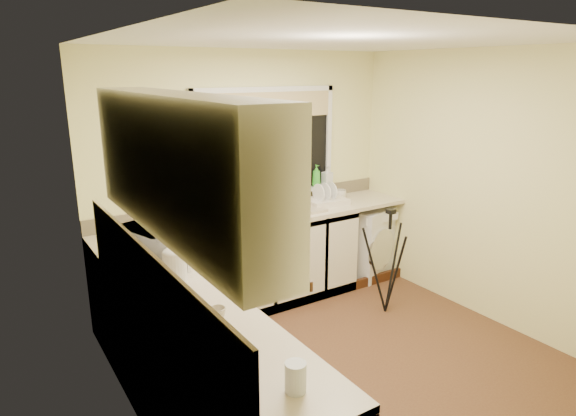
{
  "coord_description": "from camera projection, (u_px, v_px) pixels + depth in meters",
  "views": [
    {
      "loc": [
        -2.3,
        -2.8,
        2.25
      ],
      "look_at": [
        -0.14,
        0.55,
        1.15
      ],
      "focal_mm": 31.11,
      "sensor_mm": 36.0,
      "label": 1
    }
  ],
  "objects": [
    {
      "name": "splashback_back",
      "position": [
        249.0,
        202.0,
        5.01
      ],
      "size": [
        3.2,
        0.02,
        0.14
      ],
      "primitive_type": "cube",
      "color": "beige",
      "rests_on": "wall_back"
    },
    {
      "name": "microwave",
      "position": [
        153.0,
        244.0,
        3.61
      ],
      "size": [
        0.46,
        0.56,
        0.27
      ],
      "primitive_type": "imported",
      "rotation": [
        0.0,
        0.0,
        1.87
      ],
      "color": "silver",
      "rests_on": "worktop_left"
    },
    {
      "name": "soap_bottle_green",
      "position": [
        316.0,
        176.0,
        5.31
      ],
      "size": [
        0.09,
        0.1,
        0.24
      ],
      "primitive_type": "imported",
      "rotation": [
        0.0,
        0.0,
        0.04
      ],
      "color": "green",
      "rests_on": "windowsill"
    },
    {
      "name": "kettle",
      "position": [
        175.0,
        267.0,
        3.28
      ],
      "size": [
        0.16,
        0.16,
        0.21
      ],
      "primitive_type": "cylinder",
      "color": "silver",
      "rests_on": "worktop_left"
    },
    {
      "name": "window_glass",
      "position": [
        266.0,
        143.0,
        4.96
      ],
      "size": [
        1.5,
        0.02,
        1.0
      ],
      "primitive_type": "cube",
      "color": "black",
      "rests_on": "wall_back"
    },
    {
      "name": "base_cabinet_left",
      "position": [
        203.0,
        381.0,
        3.03
      ],
      "size": [
        0.54,
        2.4,
        0.86
      ],
      "primitive_type": "cube",
      "color": "silver",
      "rests_on": "floor"
    },
    {
      "name": "plant_a",
      "position": [
        223.0,
        188.0,
        4.75
      ],
      "size": [
        0.13,
        0.09,
        0.24
      ],
      "primitive_type": "imported",
      "rotation": [
        0.0,
        0.0,
        0.03
      ],
      "color": "#999999",
      "rests_on": "windowsill"
    },
    {
      "name": "dish_rack",
      "position": [
        326.0,
        201.0,
        5.21
      ],
      "size": [
        0.44,
        0.35,
        0.06
      ],
      "primitive_type": "cube",
      "rotation": [
        0.0,
        0.0,
        -0.1
      ],
      "color": "beige",
      "rests_on": "worktop_back"
    },
    {
      "name": "sink",
      "position": [
        281.0,
        211.0,
        4.9
      ],
      "size": [
        0.82,
        0.46,
        0.03
      ],
      "primitive_type": "cube",
      "color": "tan",
      "rests_on": "worktop_back"
    },
    {
      "name": "wall_back",
      "position": [
        248.0,
        177.0,
        4.96
      ],
      "size": [
        3.2,
        0.0,
        3.2
      ],
      "primitive_type": "plane",
      "rotation": [
        1.57,
        0.0,
        0.0
      ],
      "color": "#F1EDA0",
      "rests_on": "ground"
    },
    {
      "name": "window_blind",
      "position": [
        266.0,
        105.0,
        4.84
      ],
      "size": [
        1.5,
        0.02,
        0.25
      ],
      "primitive_type": "cube",
      "color": "tan",
      "rests_on": "wall_back"
    },
    {
      "name": "plant_d",
      "position": [
        293.0,
        179.0,
        5.14
      ],
      "size": [
        0.27,
        0.25,
        0.24
      ],
      "primitive_type": "imported",
      "rotation": [
        0.0,
        0.0,
        -0.32
      ],
      "color": "#999999",
      "rests_on": "windowsill"
    },
    {
      "name": "plant_c",
      "position": [
        272.0,
        182.0,
        5.0
      ],
      "size": [
        0.18,
        0.18,
        0.25
      ],
      "primitive_type": "imported",
      "rotation": [
        0.0,
        0.0,
        0.35
      ],
      "color": "#999999",
      "rests_on": "windowsill"
    },
    {
      "name": "plant_b",
      "position": [
        251.0,
        185.0,
        4.9
      ],
      "size": [
        0.14,
        0.13,
        0.22
      ],
      "primitive_type": "imported",
      "rotation": [
        0.0,
        0.0,
        0.27
      ],
      "color": "#999999",
      "rests_on": "windowsill"
    },
    {
      "name": "base_cabinet_back",
      "position": [
        235.0,
        268.0,
        4.76
      ],
      "size": [
        2.55,
        0.6,
        0.86
      ],
      "primitive_type": "cube",
      "color": "silver",
      "rests_on": "floor"
    },
    {
      "name": "wall_left",
      "position": [
        129.0,
        253.0,
        2.9
      ],
      "size": [
        0.0,
        3.0,
        3.0
      ],
      "primitive_type": "plane",
      "rotation": [
        1.57,
        0.0,
        1.57
      ],
      "color": "#F1EDA0",
      "rests_on": "ground"
    },
    {
      "name": "worktop_left",
      "position": [
        200.0,
        314.0,
        2.91
      ],
      "size": [
        0.6,
        2.4,
        0.04
      ],
      "primitive_type": "cube",
      "color": "beige",
      "rests_on": "base_cabinet_left"
    },
    {
      "name": "steel_jar",
      "position": [
        175.0,
        299.0,
        2.94
      ],
      "size": [
        0.07,
        0.07,
        0.1
      ],
      "primitive_type": "cylinder",
      "color": "silver",
      "rests_on": "worktop_left"
    },
    {
      "name": "cup_left",
      "position": [
        218.0,
        315.0,
        2.77
      ],
      "size": [
        0.12,
        0.12,
        0.09
      ],
      "primitive_type": "imported",
      "rotation": [
        0.0,
        0.0,
        0.28
      ],
      "color": "beige",
      "rests_on": "worktop_left"
    },
    {
      "name": "upper_cabinet",
      "position": [
        177.0,
        165.0,
        2.47
      ],
      "size": [
        0.28,
        1.9,
        0.7
      ],
      "primitive_type": "cube",
      "color": "silver",
      "rests_on": "wall_left"
    },
    {
      "name": "ceiling",
      "position": [
        348.0,
        40.0,
        3.41
      ],
      "size": [
        3.2,
        3.2,
        0.0
      ],
      "primitive_type": "plane",
      "rotation": [
        3.14,
        0.0,
        0.0
      ],
      "color": "white",
      "rests_on": "ground"
    },
    {
      "name": "cup_back",
      "position": [
        340.0,
        195.0,
        5.39
      ],
      "size": [
        0.17,
        0.17,
        0.11
      ],
      "primitive_type": "imported",
      "rotation": [
        0.0,
        0.0,
        -0.38
      ],
      "color": "silver",
      "rests_on": "worktop_back"
    },
    {
      "name": "wall_front",
      "position": [
        530.0,
        280.0,
        2.53
      ],
      "size": [
        3.2,
        0.0,
        3.2
      ],
      "primitive_type": "plane",
      "rotation": [
        -1.57,
        0.0,
        0.0
      ],
      "color": "#F1EDA0",
      "rests_on": "ground"
    },
    {
      "name": "wall_right",
      "position": [
        479.0,
        186.0,
        4.58
      ],
      "size": [
        0.0,
        3.0,
        3.0
      ],
      "primitive_type": "plane",
      "rotation": [
        1.57,
        0.0,
        -1.57
      ],
      "color": "#F1EDA0",
      "rests_on": "ground"
    },
    {
      "name": "windowsill",
      "position": [
        269.0,
        195.0,
        5.05
      ],
      "size": [
        1.6,
        0.14,
        0.03
      ],
      "primitive_type": "cube",
      "color": "white",
      "rests_on": "wall_back"
    },
    {
      "name": "soap_bottle_clear",
      "position": [
        327.0,
        176.0,
        5.38
      ],
      "size": [
        0.1,
        0.1,
        0.21
      ],
      "primitive_type": "imported",
      "rotation": [
        0.0,
        0.0,
        0.01
      ],
      "color": "#999999",
      "rests_on": "windowsill"
    },
    {
      "name": "laptop",
      "position": [
        214.0,
        217.0,
        4.53
      ],
      "size": [
        0.38,
        0.37,
        0.25
      ],
      "rotation": [
        0.0,
        0.0,
        -0.17
      ],
      "color": "#A8A8B0",
      "rests_on": "worktop_back"
    },
    {
      "name": "splashback_left",
      "position": [
        148.0,
        286.0,
        2.7
      ],
      "size": [
        0.02,
        2.4,
        0.45
      ],
      "primitive_type": "cube",
      "color": "beige",
      "rests_on": "wall_left"
    },
    {
      "name": "worktop_back",
      "position": [
        263.0,
        218.0,
        4.81
      ],
      "size": [
        3.2,
        0.6,
        0.04
      ],
      "primitive_type": "cube",
      "color": "beige",
      "rests_on": "base_cabinet_back"
    },
    {
      "name": "floor",
      "position": [
        339.0,
        356.0,
        4.07
      ],
      "size": [
        3.2,
        3.2,
        0.0
      ],
      "primitive_type": "plane",
      "color": "brown",
      "rests_on": "ground"
    },
    {
      "name": "glass_jug",
      "position": [
        296.0,
        377.0,
        2.16
      ],
      "size": [
        0.1,
        0.1,
        0.14
      ],
      "primitive_type": "cylinder",
      "color": "silver",
      "rests_on": "worktop_left"
    },
    {
      "name": "washing_machine",
      "position": [
        364.0,
        240.0,
        5.64
      ],
      "size": [
        0.68,
        0.67,
        0.79
      ],
      "primitive_type": "cube",
      "rotation": [
        0.0,
        0.0,
        0.27
      ],
      "color": "white",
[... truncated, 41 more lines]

